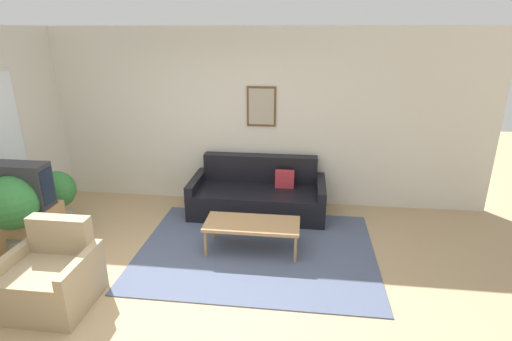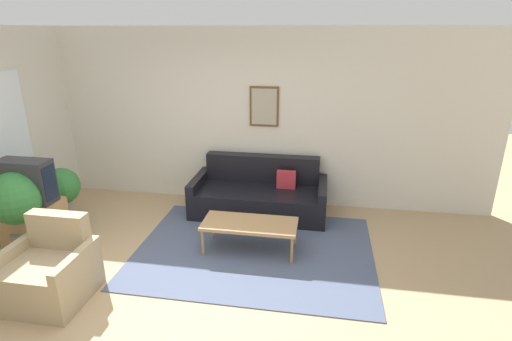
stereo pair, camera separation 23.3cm
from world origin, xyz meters
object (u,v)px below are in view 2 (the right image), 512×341
(couch, at_px, (260,195))
(coffee_table, at_px, (250,225))
(tv, at_px, (26,181))
(potted_plant_tall, at_px, (17,201))
(armchair, at_px, (49,273))

(couch, bearing_deg, coffee_table, -87.20)
(tv, xyz_separation_m, potted_plant_tall, (-0.03, -0.18, -0.20))
(tv, bearing_deg, armchair, -47.24)
(coffee_table, height_order, tv, tv)
(armchair, height_order, potted_plant_tall, potted_plant_tall)
(couch, distance_m, potted_plant_tall, 3.20)
(coffee_table, relative_size, armchair, 1.40)
(potted_plant_tall, bearing_deg, couch, 30.39)
(coffee_table, xyz_separation_m, tv, (-2.77, -0.29, 0.51))
(couch, distance_m, coffee_table, 1.14)
(couch, height_order, tv, tv)
(coffee_table, relative_size, tv, 1.76)
(tv, distance_m, potted_plant_tall, 0.27)
(couch, xyz_separation_m, potted_plant_tall, (-2.74, -1.61, 0.40))
(tv, bearing_deg, coffee_table, 6.04)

